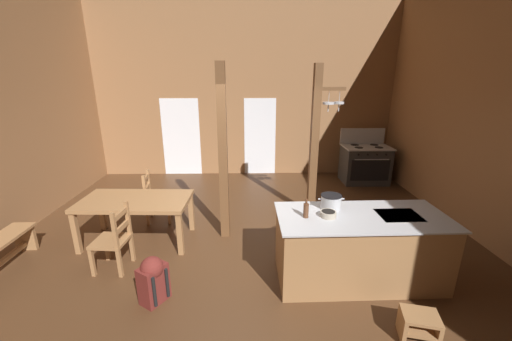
# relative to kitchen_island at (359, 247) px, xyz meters

# --- Properties ---
(ground_plane) EXTENTS (8.49, 9.11, 0.10)m
(ground_plane) POSITION_rel_kitchen_island_xyz_m (-1.53, 0.48, -0.51)
(ground_plane) COLOR #4C301C
(wall_back) EXTENTS (8.49, 0.14, 4.47)m
(wall_back) POSITION_rel_kitchen_island_xyz_m (-1.53, 4.70, 1.78)
(wall_back) COLOR #93663F
(wall_back) RESTS_ON ground_plane
(glazed_door_back_left) EXTENTS (1.00, 0.01, 2.05)m
(glazed_door_back_left) POSITION_rel_kitchen_island_xyz_m (-3.26, 4.63, 0.57)
(glazed_door_back_left) COLOR white
(glazed_door_back_left) RESTS_ON ground_plane
(glazed_panel_back_right) EXTENTS (0.84, 0.01, 2.05)m
(glazed_panel_back_right) POSITION_rel_kitchen_island_xyz_m (-1.14, 4.63, 0.57)
(glazed_panel_back_right) COLOR white
(glazed_panel_back_right) RESTS_ON ground_plane
(kitchen_island) EXTENTS (2.17, 0.99, 0.92)m
(kitchen_island) POSITION_rel_kitchen_island_xyz_m (0.00, 0.00, 0.00)
(kitchen_island) COLOR #9E7044
(kitchen_island) RESTS_ON ground_plane
(stove_range) EXTENTS (1.14, 0.82, 1.32)m
(stove_range) POSITION_rel_kitchen_island_xyz_m (1.49, 3.87, 0.02)
(stove_range) COLOR #313131
(stove_range) RESTS_ON ground_plane
(support_post_with_pot_rack) EXTENTS (0.57, 0.21, 2.82)m
(support_post_with_pot_rack) POSITION_rel_kitchen_island_xyz_m (-0.22, 1.97, 1.03)
(support_post_with_pot_rack) COLOR brown
(support_post_with_pot_rack) RESTS_ON ground_plane
(support_post_center) EXTENTS (0.14, 0.14, 2.82)m
(support_post_center) POSITION_rel_kitchen_island_xyz_m (-1.85, 1.20, 0.95)
(support_post_center) COLOR brown
(support_post_center) RESTS_ON ground_plane
(step_stool) EXTENTS (0.42, 0.36, 0.30)m
(step_stool) POSITION_rel_kitchen_island_xyz_m (0.30, -1.01, -0.28)
(step_stool) COLOR #9E7044
(step_stool) RESTS_ON ground_plane
(dining_table) EXTENTS (1.73, 0.96, 0.74)m
(dining_table) POSITION_rel_kitchen_island_xyz_m (-3.26, 1.04, 0.19)
(dining_table) COLOR #9E7044
(dining_table) RESTS_ON ground_plane
(ladderback_chair_near_window) EXTENTS (0.49, 0.49, 0.95)m
(ladderback_chair_near_window) POSITION_rel_kitchen_island_xyz_m (-3.18, 1.80, -0.01)
(ladderback_chair_near_window) COLOR #9E7044
(ladderback_chair_near_window) RESTS_ON ground_plane
(ladderback_chair_by_post) EXTENTS (0.47, 0.47, 0.95)m
(ladderback_chair_by_post) POSITION_rel_kitchen_island_xyz_m (-3.31, 0.29, -0.01)
(ladderback_chair_by_post) COLOR #9E7044
(ladderback_chair_by_post) RESTS_ON ground_plane
(backpack) EXTENTS (0.38, 0.39, 0.60)m
(backpack) POSITION_rel_kitchen_island_xyz_m (-2.59, -0.38, -0.15)
(backpack) COLOR maroon
(backpack) RESTS_ON ground_plane
(stockpot_on_counter) EXTENTS (0.34, 0.27, 0.19)m
(stockpot_on_counter) POSITION_rel_kitchen_island_xyz_m (-0.35, 0.22, 0.56)
(stockpot_on_counter) COLOR #B7BABF
(stockpot_on_counter) RESTS_ON kitchen_island
(mixing_bowl_on_counter) EXTENTS (0.20, 0.20, 0.07)m
(mixing_bowl_on_counter) POSITION_rel_kitchen_island_xyz_m (-0.45, -0.02, 0.50)
(mixing_bowl_on_counter) COLOR #B2A893
(mixing_bowl_on_counter) RESTS_ON kitchen_island
(bottle_tall_on_counter) EXTENTS (0.07, 0.07, 0.25)m
(bottle_tall_on_counter) POSITION_rel_kitchen_island_xyz_m (-0.73, -0.03, 0.56)
(bottle_tall_on_counter) COLOR #56331E
(bottle_tall_on_counter) RESTS_ON kitchen_island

